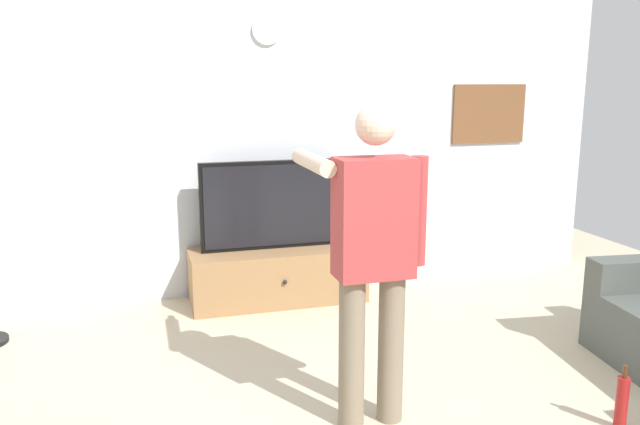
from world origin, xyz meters
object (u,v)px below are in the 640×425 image
at_px(wall_clock, 267,30).
at_px(framed_picture, 488,114).
at_px(television, 275,205).
at_px(person_standing_nearer_lamp, 372,249).
at_px(beverage_bottle, 622,402).
at_px(tv_stand, 278,275).

distance_m(wall_clock, framed_picture, 2.22).
relative_size(television, person_standing_nearer_lamp, 0.72).
xyz_separation_m(television, wall_clock, (0.00, 0.24, 1.42)).
bearing_deg(television, framed_picture, 6.75).
bearing_deg(beverage_bottle, television, 117.66).
relative_size(tv_stand, wall_clock, 6.00).
relative_size(television, beverage_bottle, 3.42).
distance_m(person_standing_nearer_lamp, beverage_bottle, 1.58).
xyz_separation_m(framed_picture, beverage_bottle, (-0.77, -2.79, -1.37)).
bearing_deg(beverage_bottle, wall_clock, 115.56).
bearing_deg(wall_clock, person_standing_nearer_lamp, -88.39).
height_order(television, person_standing_nearer_lamp, person_standing_nearer_lamp).
distance_m(television, wall_clock, 1.44).
bearing_deg(person_standing_nearer_lamp, beverage_bottle, -19.80).
bearing_deg(wall_clock, framed_picture, 0.14).
height_order(wall_clock, person_standing_nearer_lamp, wall_clock).
relative_size(television, framed_picture, 1.69).
bearing_deg(framed_picture, television, -173.25).
bearing_deg(tv_stand, beverage_bottle, -61.91).
xyz_separation_m(wall_clock, framed_picture, (2.10, 0.00, -0.72)).
height_order(wall_clock, beverage_bottle, wall_clock).
bearing_deg(person_standing_nearer_lamp, framed_picture, 48.90).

